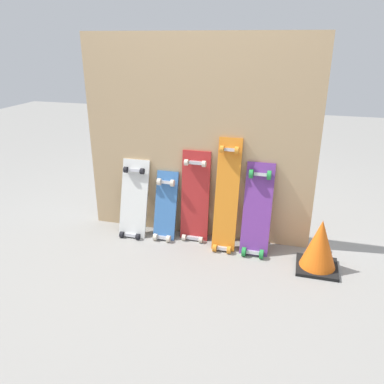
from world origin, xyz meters
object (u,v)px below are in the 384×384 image
skateboard_blue (165,210)px  skateboard_red (195,201)px  skateboard_white (134,203)px  skateboard_orange (226,200)px  skateboard_purple (257,214)px  traffic_cone (320,245)px

skateboard_blue → skateboard_red: 0.26m
skateboard_white → skateboard_orange: (0.78, -0.01, 0.12)m
skateboard_orange → skateboard_white: bearing=179.6°
skateboard_purple → skateboard_orange: bearing=178.2°
skateboard_white → skateboard_orange: size_ratio=0.75×
skateboard_orange → skateboard_red: bearing=167.5°
skateboard_purple → traffic_cone: skateboard_purple is taller
skateboard_orange → skateboard_purple: size_ratio=1.24×
skateboard_orange → traffic_cone: size_ratio=2.41×
skateboard_blue → skateboard_red: size_ratio=0.77×
skateboard_purple → traffic_cone: bearing=-18.0°
skateboard_orange → traffic_cone: 0.75m
skateboard_orange → skateboard_purple: (0.24, -0.01, -0.08)m
skateboard_orange → skateboard_purple: 0.25m
skateboard_blue → skateboard_purple: skateboard_purple is taller
skateboard_red → skateboard_blue: bearing=-170.2°
traffic_cone → skateboard_orange: bearing=167.2°
skateboard_purple → skateboard_red: bearing=172.5°
skateboard_orange → traffic_cone: bearing=-12.8°
skateboard_white → skateboard_red: bearing=5.9°
skateboard_purple → traffic_cone: (0.47, -0.15, -0.12)m
skateboard_white → skateboard_orange: 0.79m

